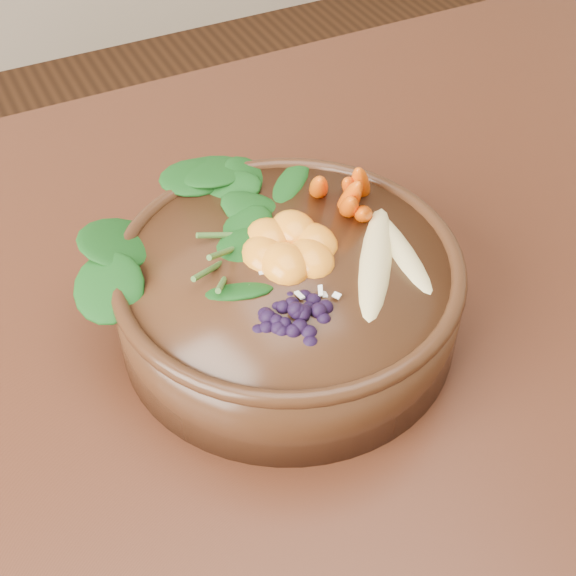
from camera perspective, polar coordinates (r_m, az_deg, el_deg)
name	(u,v)px	position (r m, az deg, el deg)	size (l,w,h in m)	color
dining_table	(392,358)	(0.79, 7.42, -4.99)	(1.60, 0.90, 0.75)	#331C0C
stoneware_bowl	(288,297)	(0.66, 0.00, -0.62)	(0.28, 0.28, 0.08)	#3D2314
kale_heap	(231,198)	(0.67, -4.05, 6.38)	(0.18, 0.16, 0.04)	#144F14
carrot_cluster	(344,165)	(0.67, 3.97, 8.73)	(0.06, 0.06, 0.08)	#E65405
banana_halves	(390,243)	(0.64, 7.27, 3.18)	(0.11, 0.15, 0.03)	#E0CC84
mandarin_cluster	(289,234)	(0.64, 0.09, 3.88)	(0.08, 0.09, 0.03)	orange
blueberry_pile	(296,297)	(0.58, 0.60, -0.65)	(0.13, 0.10, 0.04)	black
coconut_flakes	(292,276)	(0.62, 0.28, 0.86)	(0.09, 0.07, 0.01)	white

